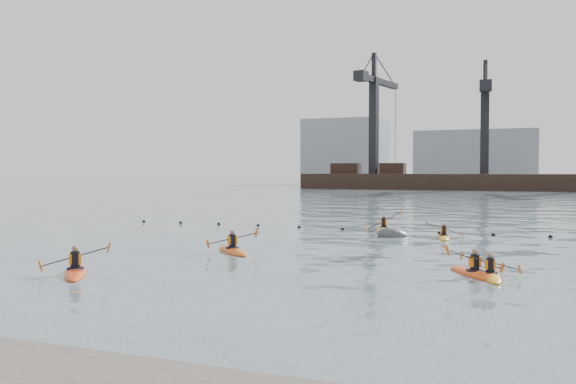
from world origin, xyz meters
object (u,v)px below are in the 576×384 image
object	(u,v)px
kayaker_1	(490,275)
kayaker_3	(444,237)
kayaker_4	(475,273)
mooring_buoy	(393,236)
kayaker_5	(384,229)
kayaker_2	(232,250)
kayaker_0	(75,271)

from	to	relation	value
kayaker_1	kayaker_3	distance (m)	12.34
kayaker_1	kayaker_4	size ratio (longest dim) A/B	0.99
kayaker_3	mooring_buoy	distance (m)	2.76
kayaker_5	kayaker_1	bearing A→B (deg)	-66.84
kayaker_1	kayaker_5	bearing A→B (deg)	103.67
kayaker_2	kayaker_4	bearing A→B (deg)	-56.39
kayaker_1	kayaker_2	xyz separation A→B (m)	(-11.36, 2.52, 0.02)
kayaker_0	kayaker_3	size ratio (longest dim) A/B	1.08
kayaker_0	mooring_buoy	xyz separation A→B (m)	(7.90, 16.65, -0.11)
kayaker_1	kayaker_2	distance (m)	11.63
kayaker_4	kayaker_1	bearing A→B (deg)	126.85
kayaker_0	kayaker_1	world-z (taller)	kayaker_0
kayaker_2	kayaker_5	world-z (taller)	kayaker_5
kayaker_2	kayaker_4	size ratio (longest dim) A/B	0.98
kayaker_3	kayaker_4	bearing A→B (deg)	-88.28
mooring_buoy	kayaker_4	bearing A→B (deg)	-64.92
kayaker_2	mooring_buoy	xyz separation A→B (m)	(5.41, 9.24, -0.11)
kayaker_4	kayaker_3	bearing A→B (deg)	-111.74
kayaker_2	kayaker_3	world-z (taller)	kayaker_2
mooring_buoy	kayaker_5	bearing A→B (deg)	111.58
kayaker_5	mooring_buoy	size ratio (longest dim) A/B	1.77
kayaker_0	kayaker_2	bearing A→B (deg)	32.54
kayaker_0	mooring_buoy	distance (m)	18.43
kayaker_0	mooring_buoy	bearing A→B (deg)	25.78
kayaker_0	kayaker_4	xyz separation A→B (m)	(13.32, 5.07, -0.01)
kayaker_1	mooring_buoy	world-z (taller)	kayaker_1
kayaker_5	mooring_buoy	xyz separation A→B (m)	(1.34, -3.38, -0.10)
kayaker_2	kayaker_3	distance (m)	12.45
kayaker_1	kayaker_3	size ratio (longest dim) A/B	1.02
kayaker_4	mooring_buoy	size ratio (longest dim) A/B	1.62
kayaker_4	kayaker_5	bearing A→B (deg)	-100.21
mooring_buoy	kayaker_3	bearing A→B (deg)	3.26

